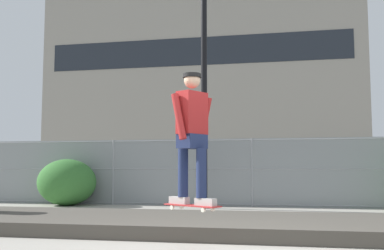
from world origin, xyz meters
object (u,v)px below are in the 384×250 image
(parked_car_near, at_px, (198,174))
(street_lamp, at_px, (204,44))
(skater, at_px, (192,129))
(skateboard, at_px, (192,206))
(shrub_left, at_px, (67,182))

(parked_car_near, bearing_deg, street_lamp, -77.35)
(street_lamp, relative_size, parked_car_near, 1.55)
(skater, height_order, parked_car_near, skater)
(skateboard, relative_size, street_lamp, 0.11)
(skateboard, distance_m, skater, 0.96)
(parked_car_near, bearing_deg, skater, -79.95)
(skateboard, relative_size, parked_car_near, 0.18)
(parked_car_near, xyz_separation_m, shrub_left, (-3.00, -4.02, -0.19))
(skateboard, height_order, parked_car_near, parked_car_near)
(skater, xyz_separation_m, parked_car_near, (-1.83, 10.31, -0.69))
(street_lamp, relative_size, shrub_left, 4.18)
(skateboard, relative_size, skater, 0.47)
(skateboard, distance_m, shrub_left, 7.92)
(street_lamp, distance_m, parked_car_near, 5.55)
(skateboard, distance_m, parked_car_near, 10.47)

